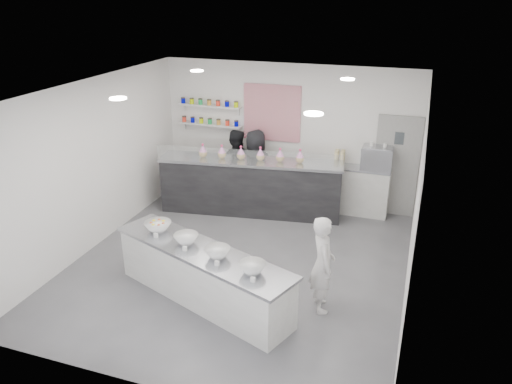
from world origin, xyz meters
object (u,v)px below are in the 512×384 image
Objects in this scene: woman_prep at (323,264)px; espresso_machine at (377,159)px; prep_counter at (203,275)px; staff_right at (256,167)px; staff_left at (235,166)px; back_bar at (251,187)px; espresso_ledge at (356,190)px.

espresso_machine is at bearing -27.95° from woman_prep.
prep_counter is 3.79m from staff_right.
prep_counter is 4.51m from espresso_machine.
staff_left reaches higher than prep_counter.
staff_left is at bearing 124.50° from prep_counter.
back_bar is 0.57m from staff_right.
espresso_machine reaches higher than back_bar.
staff_right is at bearing 169.20° from staff_left.
espresso_ledge is at bearing 87.52° from prep_counter.
espresso_ledge is 0.92× the size of woman_prep.
staff_left reaches higher than espresso_ledge.
woman_prep is (0.03, -3.55, 0.24)m from espresso_ledge.
staff_left is (-2.63, 3.37, 0.07)m from woman_prep.
back_bar is (-0.37, 3.23, 0.16)m from prep_counter.
back_bar is at bearing 100.51° from staff_right.
staff_left is (-2.60, -0.18, 0.30)m from espresso_ledge.
staff_right is at bearing 89.22° from back_bar.
woman_prep is 0.90× the size of staff_right.
back_bar is 2.53× the size of woman_prep.
prep_counter is 3.26m from back_bar.
staff_right is at bearing -175.19° from espresso_ledge.
prep_counter is 1.93× the size of staff_left.
staff_right is (0.46, 0.00, 0.02)m from staff_left.
prep_counter is 3.87m from staff_left.
woman_prep reaches higher than prep_counter.
espresso_machine is 0.37× the size of staff_right.
espresso_machine is 3.01m from staff_left.
espresso_machine is at bearing 7.43° from back_bar.
staff_right is at bearing 10.26° from woman_prep.
staff_right reaches higher than woman_prep.
espresso_machine is at bearing 0.00° from espresso_ledge.
staff_left is at bearing 15.50° from woman_prep.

